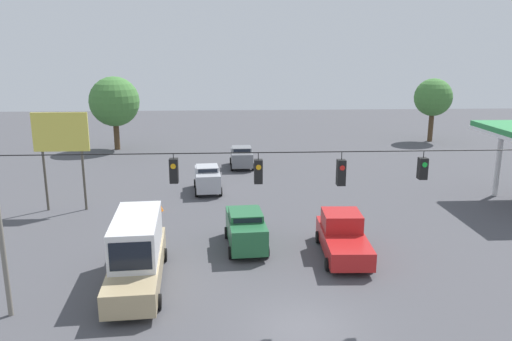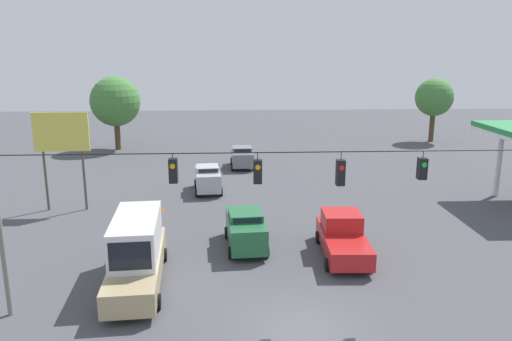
{
  "view_description": "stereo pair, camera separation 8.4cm",
  "coord_description": "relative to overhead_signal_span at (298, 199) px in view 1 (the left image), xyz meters",
  "views": [
    {
      "loc": [
        2.7,
        16.88,
        10.3
      ],
      "look_at": [
        1.25,
        -9.52,
        3.87
      ],
      "focal_mm": 35.0,
      "sensor_mm": 36.0,
      "label": 1
    },
    {
      "loc": [
        2.62,
        16.89,
        10.3
      ],
      "look_at": [
        1.25,
        -9.52,
        3.87
      ],
      "focal_mm": 35.0,
      "sensor_mm": 36.0,
      "label": 2
    }
  ],
  "objects": [
    {
      "name": "box_truck_tan_parked_shoulder",
      "position": [
        6.85,
        -2.67,
        -3.16
      ],
      "size": [
        2.72,
        7.54,
        3.05
      ],
      "color": "tan",
      "rests_on": "ground_plane"
    },
    {
      "name": "pickup_truck_red_crossing_near",
      "position": [
        -3.09,
        -5.28,
        -3.67
      ],
      "size": [
        2.49,
        5.57,
        2.12
      ],
      "color": "red",
      "rests_on": "ground_plane"
    },
    {
      "name": "tree_horizon_right",
      "position": [
        -20.45,
        -37.02,
        0.35
      ],
      "size": [
        4.23,
        4.23,
        7.16
      ],
      "color": "#4C3823",
      "rests_on": "ground_plane"
    },
    {
      "name": "traffic_cone_third",
      "position": [
        7.34,
        -10.27,
        -4.37
      ],
      "size": [
        0.4,
        0.4,
        0.56
      ],
      "primitive_type": "cone",
      "color": "orange",
      "rests_on": "ground_plane"
    },
    {
      "name": "sedan_silver_withflow_far",
      "position": [
        4.3,
        -17.41,
        -3.63
      ],
      "size": [
        2.23,
        4.01,
        1.96
      ],
      "color": "#A8AAB2",
      "rests_on": "ground_plane"
    },
    {
      "name": "roadside_billboard",
      "position": [
        13.38,
        -13.56,
        0.02
      ],
      "size": [
        3.52,
        0.16,
        6.44
      ],
      "color": "#4C473D",
      "rests_on": "ground_plane"
    },
    {
      "name": "traffic_cone_nearest",
      "position": [
        7.11,
        -4.72,
        -4.37
      ],
      "size": [
        0.4,
        0.4,
        0.56
      ],
      "primitive_type": "cone",
      "color": "orange",
      "rests_on": "ground_plane"
    },
    {
      "name": "traffic_cone_fourth",
      "position": [
        7.22,
        -12.96,
        -4.37
      ],
      "size": [
        0.4,
        0.4,
        0.56
      ],
      "primitive_type": "cone",
      "color": "orange",
      "rests_on": "ground_plane"
    },
    {
      "name": "ground_plane",
      "position": [
        -0.04,
        1.56,
        -4.65
      ],
      "size": [
        140.0,
        140.0,
        0.0
      ],
      "primitive_type": "plane",
      "color": "#47474C"
    },
    {
      "name": "sedan_grey_withflow_deep",
      "position": [
        1.56,
        -25.11,
        -3.67
      ],
      "size": [
        2.12,
        3.9,
        1.87
      ],
      "color": "slate",
      "rests_on": "ground_plane"
    },
    {
      "name": "sedan_green_withflow_mid",
      "position": [
        1.84,
        -6.53,
        -3.61
      ],
      "size": [
        2.3,
        4.53,
        2.01
      ],
      "color": "#236038",
      "rests_on": "ground_plane"
    },
    {
      "name": "overhead_signal_span",
      "position": [
        0.0,
        0.0,
        0.0
      ],
      "size": [
        23.14,
        0.38,
        7.46
      ],
      "color": "slate",
      "rests_on": "ground_plane"
    },
    {
      "name": "traffic_cone_second",
      "position": [
        7.33,
        -7.57,
        -4.37
      ],
      "size": [
        0.4,
        0.4,
        0.56
      ],
      "primitive_type": "cone",
      "color": "orange",
      "rests_on": "ground_plane"
    },
    {
      "name": "tree_horizon_left",
      "position": [
        14.48,
        -34.11,
        0.38
      ],
      "size": [
        5.14,
        5.14,
        7.63
      ],
      "color": "#4C3823",
      "rests_on": "ground_plane"
    }
  ]
}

